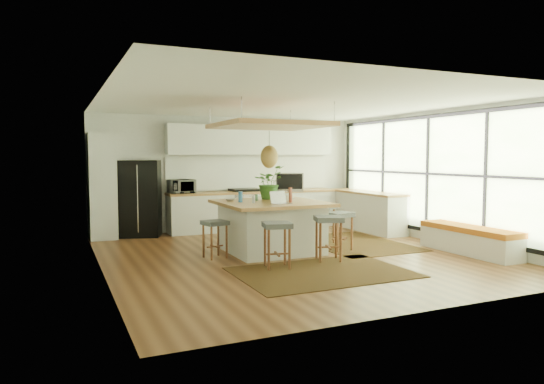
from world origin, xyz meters
name	(u,v)px	position (x,y,z in m)	size (l,w,h in m)	color
floor	(294,255)	(0.00, 0.00, 0.00)	(7.00, 7.00, 0.00)	#522E17
ceiling	(294,103)	(0.00, 0.00, 2.70)	(7.00, 7.00, 0.00)	white
wall_back	(229,173)	(0.00, 3.50, 1.35)	(6.50, 6.50, 0.00)	silver
wall_front	(434,193)	(0.00, -3.50, 1.35)	(6.50, 6.50, 0.00)	silver
wall_left	(100,184)	(-3.25, 0.00, 1.35)	(7.00, 7.00, 0.00)	silver
wall_right	(436,176)	(3.25, 0.00, 1.35)	(7.00, 7.00, 0.00)	silver
window_wall	(435,174)	(3.22, 0.00, 1.40)	(0.10, 6.20, 2.60)	black
pantry	(102,186)	(-2.95, 3.18, 1.12)	(0.55, 0.60, 2.25)	silver
back_counter_base	(255,211)	(0.55, 3.18, 0.44)	(4.20, 0.60, 0.88)	silver
back_counter_top	(255,192)	(0.55, 3.18, 0.90)	(4.24, 0.64, 0.05)	#926133
backsplash	(250,173)	(0.55, 3.48, 1.35)	(4.20, 0.02, 0.80)	white
upper_cabinets	(253,140)	(0.55, 3.32, 2.15)	(4.20, 0.34, 0.70)	silver
range	(245,209)	(0.30, 3.18, 0.50)	(0.76, 0.62, 1.00)	#A5A5AA
right_counter_base	(365,211)	(2.93, 2.00, 0.44)	(0.60, 2.50, 0.88)	silver
right_counter_top	(366,192)	(2.93, 2.00, 0.90)	(0.64, 2.54, 0.05)	#926133
window_bench	(469,240)	(2.95, -1.20, 0.25)	(0.52, 2.00, 0.50)	silver
ceiling_panel	(269,140)	(-0.30, 0.40, 2.05)	(1.86, 1.86, 0.80)	#926133
rug_near	(322,272)	(-0.21, -1.39, 0.01)	(2.60, 1.80, 0.01)	black
rug_right	(354,243)	(1.62, 0.52, 0.01)	(1.80, 2.60, 0.01)	black
fridge	(140,194)	(-2.15, 3.21, 0.93)	(0.83, 0.65, 1.67)	black
island	(271,226)	(-0.25, 0.45, 0.47)	(1.85, 1.85, 0.93)	#926133
stool_near_left	(277,246)	(-0.71, -0.83, 0.35)	(0.43, 0.43, 0.72)	#4C5154
stool_near_right	(328,240)	(0.31, -0.70, 0.35)	(0.45, 0.45, 0.76)	#4C5154
stool_right_front	(339,231)	(0.98, 0.03, 0.35)	(0.42, 0.42, 0.72)	#4C5154
stool_right_back	(321,226)	(1.03, 0.81, 0.35)	(0.47, 0.47, 0.80)	#4C5154
stool_left_side	(215,238)	(-1.37, 0.31, 0.35)	(0.38, 0.38, 0.65)	#4C5154
laptop	(282,197)	(-0.28, -0.09, 1.05)	(0.32, 0.34, 0.24)	#A5A5AA
monitor	(290,185)	(0.35, 0.89, 1.19)	(0.55, 0.20, 0.51)	#A5A5AA
microwave	(181,185)	(-1.25, 3.18, 1.11)	(0.56, 0.31, 0.38)	#A5A5AA
island_plant	(269,186)	(-0.08, 0.91, 1.18)	(0.59, 0.65, 0.51)	#1E4C19
island_bowl	(230,200)	(-0.90, 0.85, 0.95)	(0.19, 0.19, 0.05)	white
island_bottle_0	(241,197)	(-0.80, 0.55, 1.03)	(0.07, 0.07, 0.19)	#2B67AE
island_bottle_1	(254,198)	(-0.65, 0.30, 1.03)	(0.07, 0.07, 0.19)	silver
island_bottle_2	(290,197)	(0.00, 0.15, 1.03)	(0.07, 0.07, 0.19)	brown
island_bottle_3	(287,195)	(0.10, 0.50, 1.03)	(0.07, 0.07, 0.19)	white
island_bottle_4	(256,196)	(-0.45, 0.70, 1.03)	(0.07, 0.07, 0.19)	#4D815F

